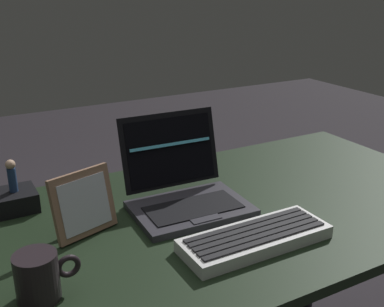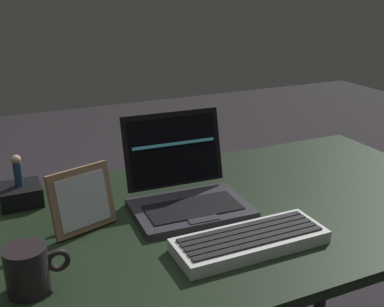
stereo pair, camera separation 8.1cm
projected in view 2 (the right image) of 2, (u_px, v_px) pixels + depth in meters
The scene contains 7 objects.
desk at pixel (218, 243), 1.21m from camera, with size 1.40×0.73×0.74m.
laptop_front at pixel (185, 190), 1.19m from camera, with size 0.29×0.26×0.22m.
external_keyboard at pixel (250, 241), 1.01m from camera, with size 0.34×0.12×0.03m.
photo_frame at pixel (82, 200), 1.07m from camera, with size 0.16×0.08×0.15m.
figurine_stand at pixel (21, 194), 1.21m from camera, with size 0.10×0.10×0.05m, color black.
figurine at pixel (17, 169), 1.19m from camera, with size 0.02×0.02×0.08m.
coffee_mug at pixel (28, 270), 0.86m from camera, with size 0.12×0.08×0.09m.
Camera 2 is at (-0.50, -0.93, 1.28)m, focal length 44.20 mm.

